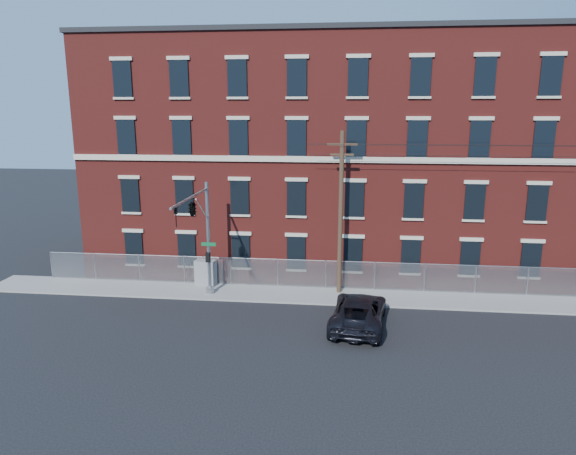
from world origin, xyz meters
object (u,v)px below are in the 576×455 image
(traffic_signal_mast, at_px, (196,218))
(utility_pole_near, at_px, (341,211))
(utility_cabinet, at_px, (206,273))
(pickup_truck, at_px, (359,312))

(traffic_signal_mast, relative_size, utility_pole_near, 0.70)
(traffic_signal_mast, relative_size, utility_cabinet, 4.21)
(utility_pole_near, bearing_deg, pickup_truck, -77.22)
(pickup_truck, xyz_separation_m, utility_cabinet, (-9.77, 5.25, 0.14))
(utility_pole_near, xyz_separation_m, utility_cabinet, (-8.67, 0.40, -4.39))
(utility_cabinet, bearing_deg, traffic_signal_mast, -69.54)
(pickup_truck, distance_m, utility_cabinet, 11.09)
(utility_pole_near, bearing_deg, traffic_signal_mast, -156.86)
(utility_pole_near, height_order, utility_cabinet, utility_pole_near)
(traffic_signal_mast, distance_m, pickup_truck, 10.29)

